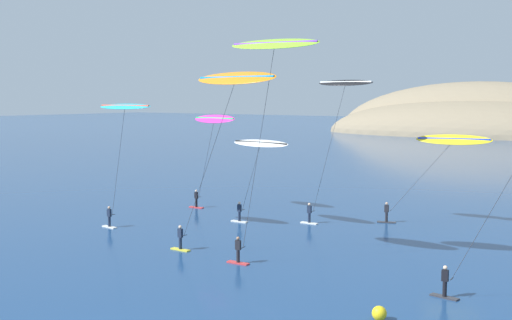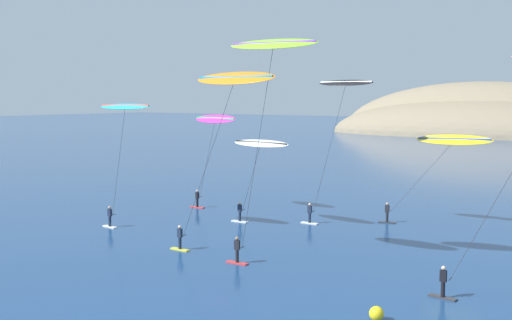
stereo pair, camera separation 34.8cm
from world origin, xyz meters
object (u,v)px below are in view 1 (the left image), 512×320
kitesurfer_cyan (123,117)px  kitesurfer_yellow (448,146)px  kitesurfer_lime (272,59)px  marker_buoy (379,313)px  kitesurfer_orange (232,90)px  kitesurfer_white (258,149)px  kitesurfer_black (341,98)px  kitesurfer_magenta (213,127)px

kitesurfer_cyan → kitesurfer_yellow: size_ratio=1.13×
kitesurfer_lime → marker_buoy: (9.28, -4.94, -12.26)m
kitesurfer_lime → kitesurfer_orange: kitesurfer_lime is taller
kitesurfer_orange → kitesurfer_white: kitesurfer_orange is taller
kitesurfer_yellow → kitesurfer_black: (-7.01, -4.74, 3.77)m
kitesurfer_orange → kitesurfer_black: size_ratio=1.02×
kitesurfer_magenta → marker_buoy: (24.53, -18.35, -7.34)m
kitesurfer_yellow → kitesurfer_white: (-12.71, -7.96, -0.31)m
kitesurfer_black → marker_buoy: size_ratio=16.89×
kitesurfer_black → marker_buoy: bearing=-57.8°
kitesurfer_cyan → kitesurfer_magenta: size_ratio=1.12×
kitesurfer_orange → kitesurfer_cyan: kitesurfer_orange is taller
kitesurfer_black → kitesurfer_cyan: bearing=-141.2°
marker_buoy → kitesurfer_lime: bearing=152.0°
kitesurfer_lime → kitesurfer_magenta: size_ratio=1.57×
kitesurfer_lime → kitesurfer_cyan: 16.18m
kitesurfer_yellow → marker_buoy: size_ratio=12.61×
kitesurfer_orange → kitesurfer_cyan: (-12.52, 2.77, -1.91)m
kitesurfer_lime → kitesurfer_orange: bearing=-179.6°
kitesurfer_cyan → kitesurfer_black: size_ratio=0.84×
kitesurfer_magenta → kitesurfer_white: size_ratio=1.26×
kitesurfer_yellow → kitesurfer_white: bearing=-147.9°
kitesurfer_lime → kitesurfer_cyan: size_ratio=1.40×
kitesurfer_cyan → kitesurfer_black: 17.04m
kitesurfer_white → marker_buoy: (17.24, -15.11, -5.85)m
kitesurfer_cyan → kitesurfer_magenta: 10.73m
kitesurfer_yellow → kitesurfer_white: kitesurfer_yellow is taller
kitesurfer_white → marker_buoy: bearing=-41.2°
marker_buoy → kitesurfer_black: bearing=122.2°
kitesurfer_black → marker_buoy: (11.54, -18.33, -9.93)m
kitesurfer_orange → kitesurfer_magenta: kitesurfer_orange is taller
kitesurfer_lime → kitesurfer_white: bearing=128.1°
kitesurfer_lime → kitesurfer_black: 13.78m
marker_buoy → kitesurfer_magenta: bearing=143.2°
kitesurfer_orange → kitesurfer_yellow: size_ratio=1.36×
kitesurfer_magenta → marker_buoy: bearing=-36.8°
kitesurfer_magenta → marker_buoy: size_ratio=12.68×
kitesurfer_magenta → kitesurfer_white: kitesurfer_magenta is taller
kitesurfer_white → kitesurfer_magenta: bearing=156.0°
kitesurfer_magenta → kitesurfer_orange: bearing=-47.6°
kitesurfer_black → kitesurfer_white: 7.71m
kitesurfer_orange → marker_buoy: (12.26, -4.92, -10.45)m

